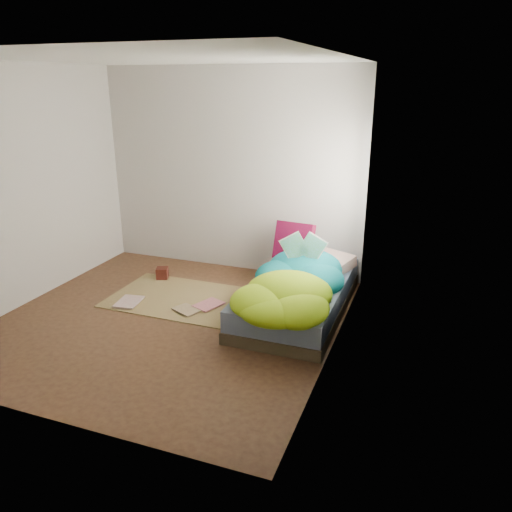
% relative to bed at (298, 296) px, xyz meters
% --- Properties ---
extents(ground, '(3.50, 3.50, 0.00)m').
position_rel_bed_xyz_m(ground, '(-1.22, -0.72, -0.17)').
color(ground, '#3F2518').
rests_on(ground, ground).
extents(room_walls, '(3.54, 3.54, 2.62)m').
position_rel_bed_xyz_m(room_walls, '(-1.21, -0.71, 1.46)').
color(room_walls, beige).
rests_on(room_walls, ground).
extents(bed, '(1.00, 2.00, 0.34)m').
position_rel_bed_xyz_m(bed, '(0.00, 0.00, 0.00)').
color(bed, '#3D3421').
rests_on(bed, ground).
extents(duvet, '(0.96, 1.84, 0.34)m').
position_rel_bed_xyz_m(duvet, '(0.00, -0.22, 0.34)').
color(duvet, '#075770').
rests_on(duvet, bed).
extents(rug, '(1.60, 1.10, 0.01)m').
position_rel_bed_xyz_m(rug, '(-1.37, -0.17, -0.16)').
color(rug, brown).
rests_on(rug, ground).
extents(pillow_floral, '(0.68, 0.57, 0.13)m').
position_rel_bed_xyz_m(pillow_floral, '(0.18, 0.59, 0.24)').
color(pillow_floral, beige).
rests_on(pillow_floral, bed).
extents(pillow_magenta, '(0.47, 0.19, 0.46)m').
position_rel_bed_xyz_m(pillow_magenta, '(-0.25, 0.68, 0.40)').
color(pillow_magenta, '#45042B').
rests_on(pillow_magenta, bed).
extents(open_book, '(0.42, 0.18, 0.25)m').
position_rel_bed_xyz_m(open_book, '(0.01, 0.12, 0.64)').
color(open_book, '#2C883C').
rests_on(open_book, duvet).
extents(wooden_box, '(0.18, 0.18, 0.14)m').
position_rel_bed_xyz_m(wooden_box, '(-1.88, 0.29, -0.09)').
color(wooden_box, '#34160B').
rests_on(wooden_box, rug).
extents(floor_book_a, '(0.30, 0.37, 0.03)m').
position_rel_bed_xyz_m(floor_book_a, '(-1.97, -0.53, -0.14)').
color(floor_book_a, beige).
rests_on(floor_book_a, rug).
extents(floor_book_b, '(0.33, 0.38, 0.03)m').
position_rel_bed_xyz_m(floor_book_b, '(-1.07, -0.23, -0.14)').
color(floor_book_b, '#BB6C70').
rests_on(floor_book_b, rug).
extents(floor_book_c, '(0.34, 0.30, 0.02)m').
position_rel_bed_xyz_m(floor_book_c, '(-1.18, -0.56, -0.15)').
color(floor_book_c, tan).
rests_on(floor_book_c, rug).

